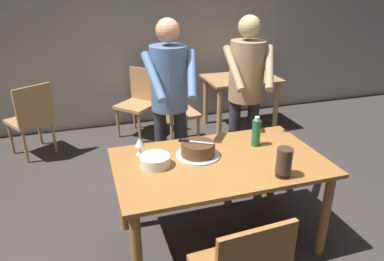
# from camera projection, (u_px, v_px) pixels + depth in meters

# --- Properties ---
(ground_plane) EXTENTS (14.00, 14.00, 0.00)m
(ground_plane) POSITION_uv_depth(u_px,v_px,m) (217.00, 240.00, 2.95)
(ground_plane) COLOR #383330
(back_wall) EXTENTS (10.00, 0.12, 2.70)m
(back_wall) POSITION_uv_depth(u_px,v_px,m) (144.00, 29.00, 4.96)
(back_wall) COLOR #BCB7AD
(back_wall) RESTS_ON ground_plane
(main_dining_table) EXTENTS (1.57, 0.93, 0.75)m
(main_dining_table) POSITION_uv_depth(u_px,v_px,m) (219.00, 173.00, 2.70)
(main_dining_table) COLOR #9E6633
(main_dining_table) RESTS_ON ground_plane
(cake_on_platter) EXTENTS (0.34, 0.34, 0.11)m
(cake_on_platter) POSITION_uv_depth(u_px,v_px,m) (198.00, 150.00, 2.71)
(cake_on_platter) COLOR silver
(cake_on_platter) RESTS_ON main_dining_table
(cake_knife) EXTENTS (0.24, 0.16, 0.02)m
(cake_knife) POSITION_uv_depth(u_px,v_px,m) (189.00, 141.00, 2.70)
(cake_knife) COLOR silver
(cake_knife) RESTS_ON cake_on_platter
(plate_stack) EXTENTS (0.22, 0.22, 0.08)m
(plate_stack) POSITION_uv_depth(u_px,v_px,m) (155.00, 161.00, 2.57)
(plate_stack) COLOR white
(plate_stack) RESTS_ON main_dining_table
(wine_glass_near) EXTENTS (0.08, 0.08, 0.14)m
(wine_glass_near) POSITION_uv_depth(u_px,v_px,m) (140.00, 143.00, 2.70)
(wine_glass_near) COLOR silver
(wine_glass_near) RESTS_ON main_dining_table
(water_bottle) EXTENTS (0.07, 0.07, 0.25)m
(water_bottle) POSITION_uv_depth(u_px,v_px,m) (256.00, 132.00, 2.85)
(water_bottle) COLOR #1E6B38
(water_bottle) RESTS_ON main_dining_table
(hurricane_lamp) EXTENTS (0.11, 0.11, 0.21)m
(hurricane_lamp) POSITION_uv_depth(u_px,v_px,m) (284.00, 162.00, 2.40)
(hurricane_lamp) COLOR black
(hurricane_lamp) RESTS_ON main_dining_table
(person_cutting_cake) EXTENTS (0.47, 0.56, 1.72)m
(person_cutting_cake) POSITION_uv_depth(u_px,v_px,m) (170.00, 95.00, 3.06)
(person_cutting_cake) COLOR #2D2D38
(person_cutting_cake) RESTS_ON ground_plane
(person_standing_beside) EXTENTS (0.47, 0.58, 1.72)m
(person_standing_beside) POSITION_uv_depth(u_px,v_px,m) (246.00, 87.00, 3.29)
(person_standing_beside) COLOR #2D2D38
(person_standing_beside) RESTS_ON ground_plane
(background_table) EXTENTS (1.00, 0.70, 0.74)m
(background_table) POSITION_uv_depth(u_px,v_px,m) (241.00, 89.00, 4.99)
(background_table) COLOR tan
(background_table) RESTS_ON ground_plane
(background_chair_0) EXTENTS (0.62, 0.62, 0.90)m
(background_chair_0) POSITION_uv_depth(u_px,v_px,m) (139.00, 100.00, 4.81)
(background_chair_0) COLOR tan
(background_chair_0) RESTS_ON ground_plane
(background_chair_1) EXTENTS (0.50, 0.50, 0.90)m
(background_chair_1) POSITION_uv_depth(u_px,v_px,m) (173.00, 110.00, 4.44)
(background_chair_1) COLOR tan
(background_chair_1) RESTS_ON ground_plane
(background_chair_2) EXTENTS (0.61, 0.61, 0.90)m
(background_chair_2) POSITION_uv_depth(u_px,v_px,m) (32.00, 118.00, 4.19)
(background_chair_2) COLOR tan
(background_chair_2) RESTS_ON ground_plane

